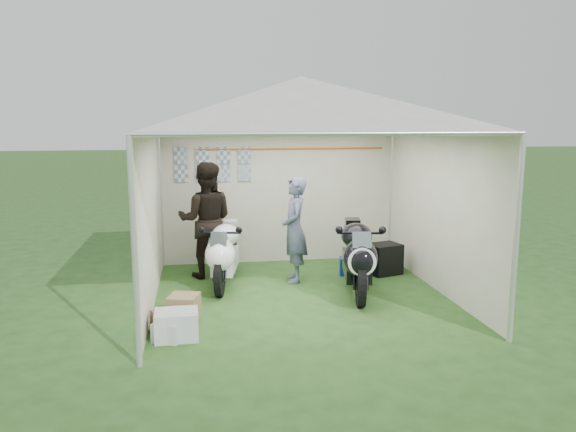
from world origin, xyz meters
The scene contains 12 objects.
ground centered at (0.00, 0.00, 0.00)m, with size 80.00×80.00×0.00m, color #264A1B.
canopy_tent centered at (0.00, 0.03, 2.58)m, with size 5.66×5.66×3.00m.
motorcycle_white centered at (-1.02, 0.69, 0.51)m, with size 0.62×1.86×0.92m.
motorcycle_black centered at (0.82, 0.01, 0.56)m, with size 0.70×2.03×1.01m.
paddock_stand centered at (1.00, 0.92, 0.14)m, with size 0.37×0.23×0.28m, color #1532BC.
person_dark_jacket centered at (-1.27, 1.21, 0.90)m, with size 0.88×0.68×1.80m, color black.
person_blue_jacket centered at (0.04, 0.73, 0.80)m, with size 0.58×0.38×1.60m, color slate.
equipment_box centered at (1.53, 0.91, 0.24)m, with size 0.49×0.39×0.49m, color black.
crate_0 centered at (-1.66, -1.32, 0.16)m, with size 0.48×0.37×0.32m, color silver.
crate_1 centered at (-1.59, -0.71, 0.15)m, with size 0.35×0.35×0.31m, color olive.
crate_2 centered at (-1.75, -1.37, 0.11)m, with size 0.30×0.25×0.22m, color silver.
crate_3 centered at (-1.75, -1.06, 0.13)m, with size 0.38×0.27×0.25m, color brown.
Camera 1 is at (-1.37, -7.45, 2.44)m, focal length 35.00 mm.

